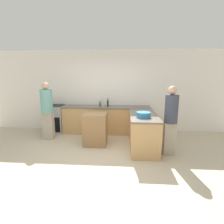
% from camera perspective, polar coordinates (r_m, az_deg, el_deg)
% --- Properties ---
extents(ground_plane, '(14.00, 14.00, 0.00)m').
position_cam_1_polar(ground_plane, '(4.14, -4.62, -15.05)').
color(ground_plane, beige).
extents(wall_back, '(8.00, 0.06, 2.70)m').
position_cam_1_polar(wall_back, '(5.96, -1.54, 6.76)').
color(wall_back, white).
rests_on(wall_back, ground_plane).
extents(counter_back, '(2.85, 0.63, 0.89)m').
position_cam_1_polar(counter_back, '(5.79, -1.82, -2.46)').
color(counter_back, tan).
rests_on(counter_back, ground_plane).
extents(counter_peninsula, '(0.69, 1.67, 0.89)m').
position_cam_1_polar(counter_peninsula, '(4.70, 9.99, -5.99)').
color(counter_peninsula, tan).
rests_on(counter_peninsula, ground_plane).
extents(range_oven, '(0.59, 0.61, 0.90)m').
position_cam_1_polar(range_oven, '(6.20, -17.90, -2.04)').
color(range_oven, '#ADADB2').
rests_on(range_oven, ground_plane).
extents(island_table, '(0.62, 0.56, 0.87)m').
position_cam_1_polar(island_table, '(4.82, -5.43, -5.58)').
color(island_table, '#997047').
rests_on(island_table, ground_plane).
extents(mixing_bowl, '(0.34, 0.34, 0.13)m').
position_cam_1_polar(mixing_bowl, '(4.23, 10.21, -0.86)').
color(mixing_bowl, teal).
rests_on(mixing_bowl, counter_peninsula).
extents(vinegar_bottle_clear, '(0.09, 0.09, 0.30)m').
position_cam_1_polar(vinegar_bottle_clear, '(5.70, -3.17, 3.08)').
color(vinegar_bottle_clear, silver).
rests_on(vinegar_bottle_clear, counter_back).
extents(wine_bottle_dark, '(0.06, 0.06, 0.26)m').
position_cam_1_polar(wine_bottle_dark, '(5.66, -1.38, 2.89)').
color(wine_bottle_dark, black).
rests_on(wine_bottle_dark, counter_back).
extents(olive_oil_bottle, '(0.06, 0.06, 0.19)m').
position_cam_1_polar(olive_oil_bottle, '(5.63, -3.95, 2.53)').
color(olive_oil_bottle, '#475B1E').
rests_on(olive_oil_bottle, counter_back).
extents(person_by_range, '(0.34, 0.34, 1.68)m').
position_cam_1_polar(person_by_range, '(5.44, -20.42, 0.90)').
color(person_by_range, '#ADA38E').
rests_on(person_by_range, ground_plane).
extents(person_at_peninsula, '(0.30, 0.30, 1.64)m').
position_cam_1_polar(person_at_peninsula, '(4.29, 18.65, -1.87)').
color(person_at_peninsula, '#ADA38E').
rests_on(person_at_peninsula, ground_plane).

